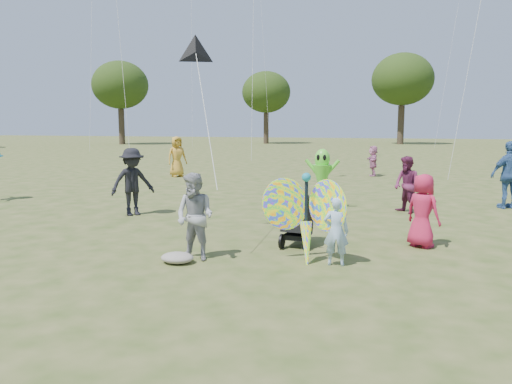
# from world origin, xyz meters

# --- Properties ---
(ground) EXTENTS (160.00, 160.00, 0.00)m
(ground) POSITION_xyz_m (0.00, 0.00, 0.00)
(ground) COLOR #51592B
(ground) RESTS_ON ground
(child_girl) EXTENTS (0.46, 0.33, 1.21)m
(child_girl) POSITION_xyz_m (1.54, 0.55, 0.60)
(child_girl) COLOR #9DBDDE
(child_girl) RESTS_ON ground
(adult_man) EXTENTS (0.89, 0.76, 1.59)m
(adult_man) POSITION_xyz_m (-0.96, 0.18, 0.79)
(adult_man) COLOR #97979D
(adult_man) RESTS_ON ground
(grey_bag) EXTENTS (0.59, 0.49, 0.19)m
(grey_bag) POSITION_xyz_m (-1.18, -0.12, 0.09)
(grey_bag) COLOR gray
(grey_bag) RESTS_ON ground
(crowd_a) EXTENTS (0.86, 0.80, 1.47)m
(crowd_a) POSITION_xyz_m (3.01, 2.36, 0.74)
(crowd_a) COLOR #BF1E44
(crowd_a) RESTS_ON ground
(crowd_b) EXTENTS (1.28, 1.33, 1.82)m
(crowd_b) POSITION_xyz_m (-4.35, 3.80, 0.91)
(crowd_b) COLOR black
(crowd_b) RESTS_ON ground
(crowd_c) EXTENTS (1.25, 0.89, 1.97)m
(crowd_c) POSITION_xyz_m (5.57, 7.91, 0.98)
(crowd_c) COLOR #355B93
(crowd_c) RESTS_ON ground
(crowd_e) EXTENTS (0.95, 0.97, 1.58)m
(crowd_e) POSITION_xyz_m (2.71, 6.26, 0.79)
(crowd_e) COLOR #662246
(crowd_e) RESTS_ON ground
(crowd_g) EXTENTS (1.06, 1.09, 1.88)m
(crowd_g) POSITION_xyz_m (-7.53, 13.16, 0.94)
(crowd_g) COLOR gold
(crowd_g) RESTS_ON ground
(crowd_j) EXTENTS (0.68, 1.38, 1.43)m
(crowd_j) POSITION_xyz_m (1.19, 16.10, 0.72)
(crowd_j) COLOR #BE6C99
(crowd_j) RESTS_ON ground
(jogging_stroller) EXTENTS (0.56, 1.08, 1.09)m
(jogging_stroller) POSITION_xyz_m (0.60, 1.80, 0.61)
(jogging_stroller) COLOR black
(jogging_stroller) RESTS_ON ground
(butterfly_kite) EXTENTS (1.74, 0.75, 1.80)m
(butterfly_kite) POSITION_xyz_m (1.00, 0.61, 0.82)
(butterfly_kite) COLOR #FD4B27
(butterfly_kite) RESTS_ON ground
(delta_kite_rig) EXTENTS (1.59, 2.09, 3.09)m
(delta_kite_rig) POSITION_xyz_m (-1.69, 2.04, 3.92)
(delta_kite_rig) COLOR black
(delta_kite_rig) RESTS_ON ground
(alien_kite) EXTENTS (1.12, 0.69, 1.74)m
(alien_kite) POSITION_xyz_m (0.34, 6.38, 0.97)
(alien_kite) COLOR #5BDC33
(alien_kite) RESTS_ON ground
(tree_line) EXTENTS (91.78, 33.60, 10.79)m
(tree_line) POSITION_xyz_m (3.67, 44.99, 6.86)
(tree_line) COLOR #3A2D21
(tree_line) RESTS_ON ground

